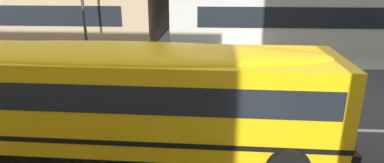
{
  "coord_description": "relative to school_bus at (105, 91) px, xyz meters",
  "views": [
    {
      "loc": [
        2.4,
        -8.66,
        4.33
      ],
      "look_at": [
        1.94,
        -0.74,
        1.63
      ],
      "focal_mm": 30.85,
      "sensor_mm": 36.0,
      "label": 1
    }
  ],
  "objects": [
    {
      "name": "school_bus",
      "position": [
        0.0,
        0.0,
        0.0
      ],
      "size": [
        12.11,
        3.04,
        2.7
      ],
      "rotation": [
        0.0,
        0.0,
        3.12
      ],
      "color": "yellow",
      "rests_on": "ground_plane"
    },
    {
      "name": "lane_centreline",
      "position": [
        0.09,
        1.48,
        -1.6
      ],
      "size": [
        110.0,
        0.16,
        0.01
      ],
      "primitive_type": "cube",
      "color": "silver",
      "rests_on": "ground_plane"
    },
    {
      "name": "ground_plane",
      "position": [
        0.09,
        1.48,
        -1.6
      ],
      "size": [
        400.0,
        400.0,
        0.0
      ],
      "primitive_type": "plane",
      "color": "#38383D"
    },
    {
      "name": "sidewalk_far",
      "position": [
        0.09,
        9.14,
        -1.6
      ],
      "size": [
        120.0,
        3.0,
        0.01
      ],
      "primitive_type": "cube",
      "color": "gray",
      "rests_on": "ground_plane"
    }
  ]
}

